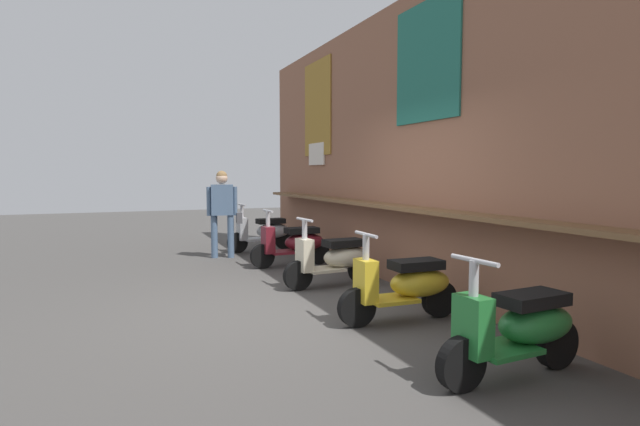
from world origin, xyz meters
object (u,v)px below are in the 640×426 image
at_px(scooter_silver, 265,232).
at_px(scooter_green, 520,328).
at_px(scooter_maroon, 295,243).
at_px(scooter_cream, 336,258).
at_px(scooter_yellow, 406,285).
at_px(shopper_with_handbag, 223,205).

bearing_deg(scooter_silver, scooter_green, 86.34).
bearing_deg(scooter_green, scooter_maroon, -94.16).
xyz_separation_m(scooter_silver, scooter_cream, (3.48, -0.00, 0.00)).
bearing_deg(scooter_yellow, scooter_green, 90.80).
bearing_deg(scooter_silver, shopper_with_handbag, 23.81).
height_order(scooter_maroon, shopper_with_handbag, shopper_with_handbag).
distance_m(scooter_yellow, scooter_green, 1.63).
bearing_deg(scooter_green, scooter_yellow, -94.16).
xyz_separation_m(scooter_silver, shopper_with_handbag, (0.49, -0.95, 0.58)).
bearing_deg(scooter_green, scooter_cream, -94.16).
distance_m(scooter_silver, scooter_cream, 3.48).
bearing_deg(scooter_maroon, scooter_silver, -91.48).
height_order(scooter_green, shopper_with_handbag, shopper_with_handbag).
relative_size(scooter_silver, scooter_yellow, 1.00).
xyz_separation_m(scooter_cream, scooter_green, (3.45, 0.00, 0.00)).
bearing_deg(scooter_yellow, scooter_maroon, -89.19).
bearing_deg(scooter_cream, scooter_silver, -94.41).
distance_m(scooter_maroon, scooter_cream, 1.68).
distance_m(scooter_cream, scooter_green, 3.45).
distance_m(scooter_silver, scooter_yellow, 5.30).
height_order(scooter_cream, scooter_green, same).
xyz_separation_m(scooter_silver, scooter_yellow, (5.30, 0.00, 0.00)).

